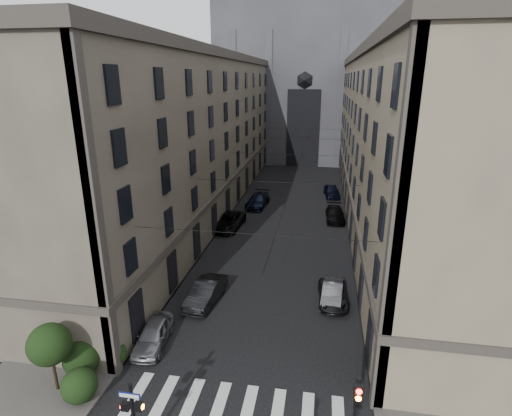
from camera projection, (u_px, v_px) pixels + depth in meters
The scene contains 17 objects.
sidewalk_left at pixel (207, 208), 51.00m from camera, with size 7.00×80.00×0.15m, color #383533.
sidewalk_right at pixel (376, 217), 47.68m from camera, with size 7.00×80.00×0.15m, color #383533.
zebra_crossing at pixel (234, 407), 20.31m from camera, with size 11.00×3.20×0.01m, color beige.
building_left at pixel (180, 135), 48.59m from camera, with size 13.60×60.60×18.85m.
building_right at pixel (411, 140), 44.33m from camera, with size 13.60×60.60×18.85m.
gothic_tower at pixel (308, 68), 80.34m from camera, with size 35.00×23.00×58.00m.
pedestrian_signal_left at pixel (133, 416), 16.87m from camera, with size 1.02×0.38×4.00m.
shrub_cluster at pixel (72, 358), 21.14m from camera, with size 3.90×4.40×3.90m.
tram_wires at pixel (290, 156), 46.76m from camera, with size 14.00×60.00×0.43m.
car_left_near at pixel (153, 334), 24.83m from camera, with size 1.75×4.34×1.48m, color slate.
car_left_midnear at pixel (206, 292), 29.55m from camera, with size 1.71×4.91×1.62m, color black.
car_left_midfar at pixel (229, 221), 44.23m from camera, with size 2.71×5.88×1.63m, color black.
car_left_far at pixel (258, 200), 51.72m from camera, with size 2.30×5.65×1.64m, color black.
car_right_near at pixel (332, 293), 29.77m from camera, with size 1.47×4.20×1.38m, color slate.
car_right_midnear at pixel (333, 295), 29.60m from camera, with size 2.11×4.57×1.27m, color black.
car_right_midfar at pixel (335, 214), 46.68m from camera, with size 2.10×5.16×1.50m, color black.
car_right_far at pixel (332, 191), 56.02m from camera, with size 1.94×4.82×1.64m, color black.
Camera 1 is at (3.82, -10.74, 15.96)m, focal length 28.00 mm.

